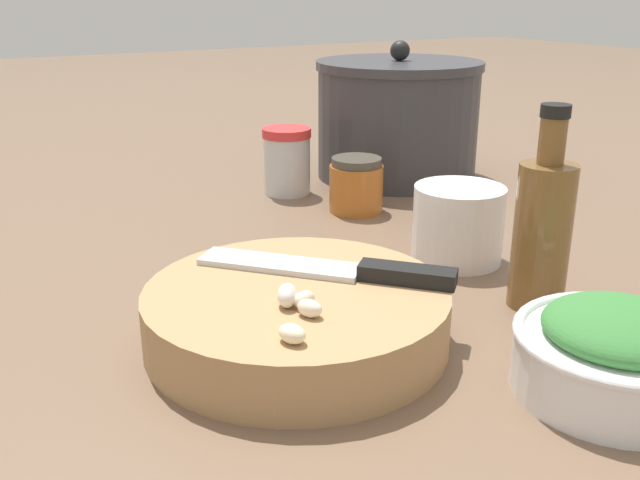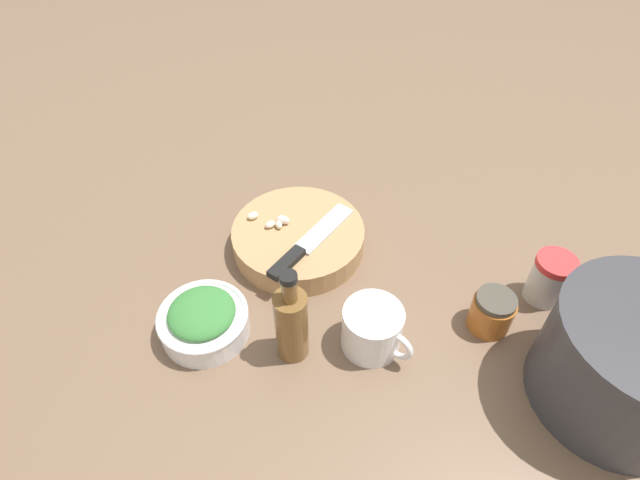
{
  "view_description": "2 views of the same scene",
  "coord_description": "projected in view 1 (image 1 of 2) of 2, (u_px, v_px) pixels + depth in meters",
  "views": [
    {
      "loc": [
        0.53,
        -0.34,
        0.27
      ],
      "look_at": [
        0.03,
        -0.05,
        0.06
      ],
      "focal_mm": 40.0,
      "sensor_mm": 36.0,
      "label": 1
    },
    {
      "loc": [
        0.16,
        0.53,
        0.67
      ],
      "look_at": [
        0.05,
        -0.05,
        0.07
      ],
      "focal_mm": 28.0,
      "sensor_mm": 36.0,
      "label": 2
    }
  ],
  "objects": [
    {
      "name": "ground_plane",
      "position": [
        356.0,
        283.0,
        0.68
      ],
      "size": [
        5.0,
        5.0,
        0.0
      ],
      "primitive_type": "plane",
      "color": "brown"
    },
    {
      "name": "cutting_board",
      "position": [
        297.0,
        316.0,
        0.56
      ],
      "size": [
        0.24,
        0.24,
        0.05
      ],
      "color": "tan",
      "rests_on": "ground_plane"
    },
    {
      "name": "chef_knife",
      "position": [
        340.0,
        269.0,
        0.58
      ],
      "size": [
        0.18,
        0.17,
        0.01
      ],
      "rotation": [
        0.0,
        0.0,
        2.32
      ],
      "color": "black",
      "rests_on": "cutting_board"
    },
    {
      "name": "garlic_cloves",
      "position": [
        296.0,
        307.0,
        0.51
      ],
      "size": [
        0.08,
        0.05,
        0.02
      ],
      "color": "silver",
      "rests_on": "cutting_board"
    },
    {
      "name": "herb_bowl",
      "position": [
        616.0,
        352.0,
        0.49
      ],
      "size": [
        0.14,
        0.14,
        0.06
      ],
      "color": "white",
      "rests_on": "ground_plane"
    },
    {
      "name": "spice_jar",
      "position": [
        287.0,
        161.0,
        0.96
      ],
      "size": [
        0.07,
        0.07,
        0.09
      ],
      "color": "silver",
      "rests_on": "ground_plane"
    },
    {
      "name": "coffee_mug",
      "position": [
        461.0,
        225.0,
        0.72
      ],
      "size": [
        0.1,
        0.11,
        0.08
      ],
      "color": "white",
      "rests_on": "ground_plane"
    },
    {
      "name": "honey_jar",
      "position": [
        356.0,
        185.0,
        0.89
      ],
      "size": [
        0.07,
        0.07,
        0.07
      ],
      "color": "#B26023",
      "rests_on": "ground_plane"
    },
    {
      "name": "oil_bottle",
      "position": [
        543.0,
        229.0,
        0.61
      ],
      "size": [
        0.05,
        0.05,
        0.18
      ],
      "color": "brown",
      "rests_on": "ground_plane"
    },
    {
      "name": "stock_pot",
      "position": [
        397.0,
        119.0,
        1.04
      ],
      "size": [
        0.24,
        0.24,
        0.2
      ],
      "color": "#38383D",
      "rests_on": "ground_plane"
    }
  ]
}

